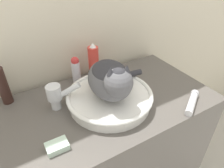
# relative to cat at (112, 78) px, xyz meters

# --- Properties ---
(vanity_counter) EXTENTS (0.98, 0.54, 0.82)m
(vanity_counter) POSITION_rel_cat_xyz_m (-0.00, 0.03, -0.55)
(vanity_counter) COLOR #56514C
(vanity_counter) RESTS_ON ground_plane
(sink_basin) EXTENTS (0.38, 0.38, 0.06)m
(sink_basin) POSITION_rel_cat_xyz_m (0.00, 0.02, -0.11)
(sink_basin) COLOR white
(sink_basin) RESTS_ON vanity_counter
(cat) EXTENTS (0.32, 0.29, 0.18)m
(cat) POSITION_rel_cat_xyz_m (0.00, 0.00, 0.00)
(cat) COLOR #56565B
(cat) RESTS_ON sink_basin
(faucet) EXTENTS (0.14, 0.09, 0.12)m
(faucet) POSITION_rel_cat_xyz_m (-0.21, 0.10, -0.07)
(faucet) COLOR silver
(faucet) RESTS_ON vanity_counter
(deodorant_stick) EXTENTS (0.04, 0.04, 0.14)m
(deodorant_stick) POSITION_rel_cat_xyz_m (-0.06, 0.26, -0.07)
(deodorant_stick) COLOR silver
(deodorant_stick) RESTS_ON vanity_counter
(hairspray_can_black) EXTENTS (0.05, 0.05, 0.20)m
(hairspray_can_black) POSITION_rel_cat_xyz_m (-0.40, 0.26, -0.05)
(hairspray_can_black) COLOR #331E19
(hairspray_can_black) RESTS_ON vanity_counter
(spray_bottle_trigger) EXTENTS (0.05, 0.05, 0.19)m
(spray_bottle_trigger) POSITION_rel_cat_xyz_m (0.04, 0.26, -0.05)
(spray_bottle_trigger) COLOR #DB3D33
(spray_bottle_trigger) RESTS_ON vanity_counter
(cream_tube) EXTENTS (0.16, 0.11, 0.04)m
(cream_tube) POSITION_rel_cat_xyz_m (0.30, -0.18, -0.13)
(cream_tube) COLOR silver
(cream_tube) RESTS_ON vanity_counter
(soap_bar) EXTENTS (0.08, 0.05, 0.02)m
(soap_bar) POSITION_rel_cat_xyz_m (-0.28, -0.11, -0.13)
(soap_bar) COLOR silver
(soap_bar) RESTS_ON vanity_counter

